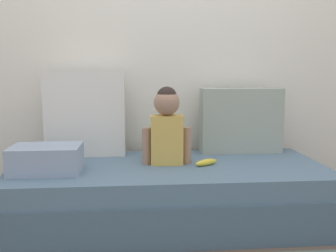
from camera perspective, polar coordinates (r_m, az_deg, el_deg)
name	(u,v)px	position (r m, az deg, el deg)	size (l,w,h in m)	color
ground_plane	(169,220)	(2.51, 0.13, -14.20)	(12.00, 12.00, 0.00)	brown
back_wall	(162,46)	(2.89, -0.89, 12.08)	(5.23, 0.10, 2.30)	silver
couch	(169,193)	(2.45, 0.13, -10.22)	(2.03, 0.87, 0.37)	#495F70
throw_pillow_left	(85,114)	(2.68, -12.48, 1.83)	(0.55, 0.16, 0.59)	silver
throw_pillow_right	(241,120)	(2.78, 11.05, 0.83)	(0.59, 0.16, 0.47)	#99A393
toddler	(167,125)	(2.37, -0.19, 0.21)	(0.32, 0.16, 0.50)	gold
banana	(206,162)	(2.38, 5.84, -5.53)	(0.17, 0.04, 0.04)	yellow
folded_blanket	(46,159)	(2.32, -18.06, -4.80)	(0.40, 0.28, 0.16)	#8E9EB2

